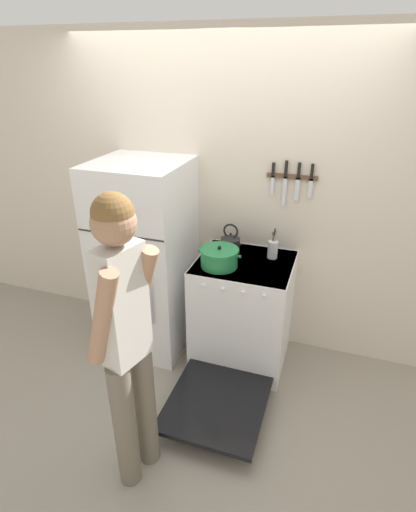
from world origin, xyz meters
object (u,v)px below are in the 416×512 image
Objects in this scene: dutch_oven_pot at (219,258)px; utensil_jar at (273,249)px; person at (126,336)px; refrigerator at (145,259)px; tea_kettle at (231,243)px; stove_range at (241,314)px.

utensil_jar reaches higher than dutch_oven_pot.
refrigerator is at bearing 38.12° from person.
person is (-0.18, -1.36, 0.03)m from tea_kettle.
person reaches higher than stove_range.
person is at bearing -110.65° from utensil_jar.
stove_range is at bearing -47.85° from tea_kettle.
utensil_jar is at bearing 8.94° from refrigerator.
refrigerator is at bearing 178.92° from stove_range.
person is at bearing -105.54° from stove_range.
dutch_oven_pot is 0.26m from tea_kettle.
refrigerator is 6.68× the size of tea_kettle.
refrigerator reaches higher than stove_range.
dutch_oven_pot is (-0.17, -0.09, 0.53)m from stove_range.
refrigerator reaches higher than utensil_jar.
dutch_oven_pot is 1.11m from person.
person is at bearing -97.43° from tea_kettle.
person is (-0.33, -1.19, 0.57)m from stove_range.
stove_range is 0.77× the size of person.
stove_range is 0.58m from tea_kettle.
stove_range is at bearing -0.46° from person.
dutch_oven_pot is at bearing -142.35° from utensil_jar.
tea_kettle is (0.69, 0.15, 0.18)m from refrigerator.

